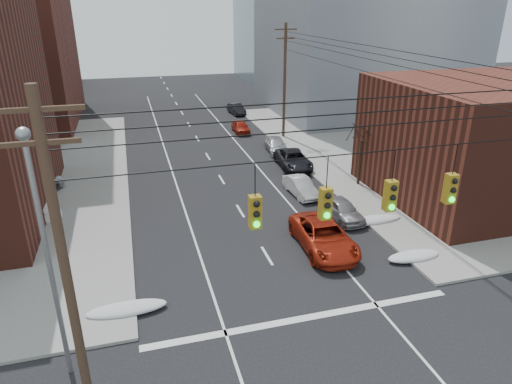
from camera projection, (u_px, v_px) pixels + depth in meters
sidewalk_ne at (484, 141)px, 44.79m from camera, size 40.00×40.00×0.15m
building_office at (366, 4)px, 53.86m from camera, size 22.00×20.00×25.00m
building_glass at (302, 13)px, 78.04m from camera, size 20.00×18.00×22.00m
building_storefront at (501, 140)px, 31.25m from camera, size 16.00×12.00×8.00m
utility_pole_left at (67, 278)px, 12.35m from camera, size 2.20×0.28×11.00m
utility_pole_far at (285, 80)px, 44.16m from camera, size 2.20×0.28×11.00m
traffic_signals at (359, 198)px, 13.95m from camera, size 17.00×0.42×2.02m
street_light at (44, 240)px, 14.85m from camera, size 0.44×0.44×9.32m
bare_tree at (360, 156)px, 33.33m from camera, size 2.09×2.20×4.93m
snow_nw at (127, 309)px, 20.09m from camera, size 3.50×1.08×0.42m
snow_ne at (414, 256)px, 24.26m from camera, size 3.00×1.08×0.42m
snow_east_far at (372, 220)px, 28.26m from camera, size 4.00×1.08×0.42m
red_pickup at (324, 236)px, 25.14m from camera, size 2.77×5.67×1.55m
parked_car_a at (342, 209)px, 28.71m from camera, size 1.89×4.00×1.32m
parked_car_b at (301, 187)px, 32.33m from camera, size 1.55×3.85×1.24m
parked_car_c at (293, 160)px, 37.65m from camera, size 2.67×5.21×1.41m
parked_car_d at (276, 145)px, 41.74m from camera, size 2.19×4.43×1.24m
parked_car_e at (241, 127)px, 47.91m from camera, size 1.56×3.72×1.26m
parked_car_f at (236, 109)px, 55.91m from camera, size 1.69×3.92×1.26m
lot_car_a at (23, 214)px, 27.64m from camera, size 4.46×2.81×1.39m
lot_car_b at (30, 183)px, 32.45m from camera, size 5.12×3.77×1.29m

